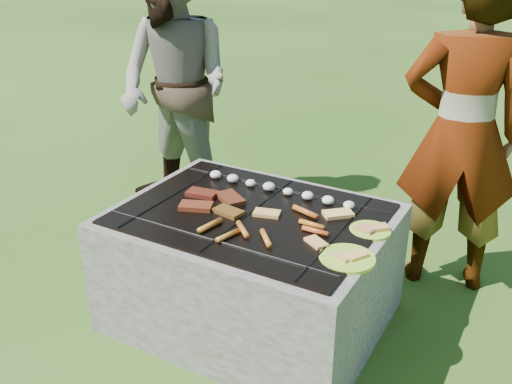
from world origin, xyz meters
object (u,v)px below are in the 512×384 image
cook (462,134)px  bystander (175,88)px  plate_far (370,230)px  plate_near (347,258)px  fire_pit (251,271)px

cook → bystander: size_ratio=0.99×
plate_far → plate_near: (-0.00, -0.29, -0.00)m
fire_pit → bystander: (-1.09, 0.88, 0.62)m
plate_near → bystander: size_ratio=0.17×
plate_far → cook: cook is taller
plate_far → bystander: (-1.65, 0.76, 0.29)m
plate_near → cook: bearing=78.3°
cook → bystander: (-1.87, 0.01, 0.01)m
cook → plate_near: bearing=60.6°
bystander → plate_far: bearing=-15.7°
plate_near → fire_pit: bearing=163.3°
fire_pit → plate_near: size_ratio=4.16×
plate_far → plate_near: same height
bystander → fire_pit: bearing=-29.8°
cook → bystander: bystander is taller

